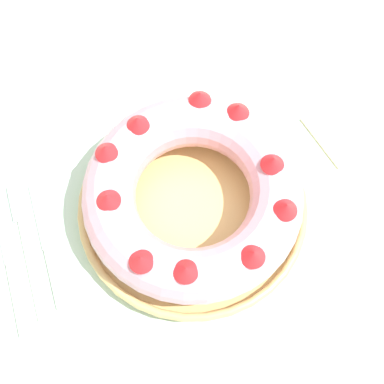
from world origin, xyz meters
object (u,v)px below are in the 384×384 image
bundt_cake (192,192)px  napkin (356,124)px  serving_dish (192,206)px  fork (26,239)px  serving_knife (12,266)px  cake_knife (50,251)px

bundt_cake → napkin: bundt_cake is taller
serving_dish → bundt_cake: size_ratio=1.09×
bundt_cake → napkin: 0.31m
fork → serving_knife: (-0.03, -0.03, 0.00)m
serving_dish → napkin: bearing=11.3°
serving_knife → napkin: size_ratio=1.66×
serving_knife → cake_knife: bearing=0.2°
serving_dish → fork: 0.25m
bundt_cake → fork: 0.25m
bundt_cake → serving_knife: bearing=-179.1°
fork → serving_knife: size_ratio=0.89×
serving_dish → napkin: serving_dish is taller
bundt_cake → cake_knife: size_ratio=1.53×
cake_knife → serving_knife: bearing=-168.9°
napkin → cake_knife: bearing=-173.5°
serving_dish → fork: size_ratio=1.55×
serving_knife → serving_dish: bearing=-4.3°
serving_dish → fork: (-0.24, 0.03, -0.01)m
fork → napkin: size_ratio=1.48×
bundt_cake → cake_knife: bearing=179.7°
bundt_cake → fork: (-0.24, 0.03, -0.06)m
serving_dish → serving_knife: (-0.27, -0.00, -0.01)m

